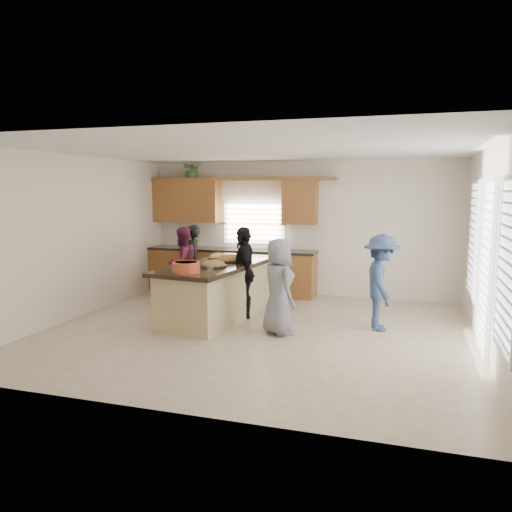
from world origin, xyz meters
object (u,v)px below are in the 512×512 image
(woman_left_front, at_px, (244,272))
(woman_right_front, at_px, (278,287))
(salad_bowl, at_px, (186,267))
(woman_right_back, at_px, (381,282))
(island, at_px, (218,292))
(woman_left_mid, at_px, (182,263))
(woman_left_back, at_px, (192,261))

(woman_left_front, xyz_separation_m, woman_right_front, (0.83, -0.81, -0.05))
(salad_bowl, bearing_deg, woman_right_front, 16.25)
(woman_right_back, distance_m, woman_right_front, 1.64)
(island, relative_size, woman_right_back, 1.85)
(island, xyz_separation_m, woman_left_mid, (-1.25, 1.21, 0.28))
(woman_left_mid, height_order, woman_right_back, woman_right_back)
(island, height_order, woman_left_mid, woman_left_mid)
(salad_bowl, bearing_deg, woman_left_front, 66.46)
(island, bearing_deg, woman_left_mid, 142.80)
(woman_left_mid, xyz_separation_m, woman_left_front, (1.67, -1.05, 0.06))
(salad_bowl, relative_size, woman_left_back, 0.28)
(woman_left_front, distance_m, woman_right_front, 1.16)
(island, relative_size, salad_bowl, 6.82)
(woman_left_mid, distance_m, woman_right_back, 4.14)
(island, distance_m, woman_right_back, 2.75)
(woman_left_back, bearing_deg, woman_right_back, 69.06)
(woman_left_mid, xyz_separation_m, woman_right_front, (2.50, -1.85, 0.01))
(woman_left_mid, relative_size, woman_right_back, 0.96)
(salad_bowl, bearing_deg, woman_left_mid, 117.01)
(salad_bowl, distance_m, woman_right_front, 1.44)
(salad_bowl, height_order, woman_left_front, woman_left_front)
(woman_left_front, bearing_deg, woman_left_mid, -148.72)
(woman_left_back, bearing_deg, woman_left_mid, -12.98)
(island, height_order, woman_left_front, woman_left_front)
(woman_left_back, bearing_deg, woman_right_front, 47.78)
(woman_right_back, bearing_deg, woman_left_back, 58.07)
(woman_left_back, xyz_separation_m, woman_left_front, (1.60, -1.37, 0.05))
(woman_left_front, relative_size, woman_right_front, 1.07)
(woman_left_mid, height_order, woman_left_front, woman_left_front)
(island, xyz_separation_m, woman_right_front, (1.25, -0.64, 0.29))
(woman_left_front, bearing_deg, woman_left_back, -157.17)
(woman_left_front, distance_m, woman_right_back, 2.32)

